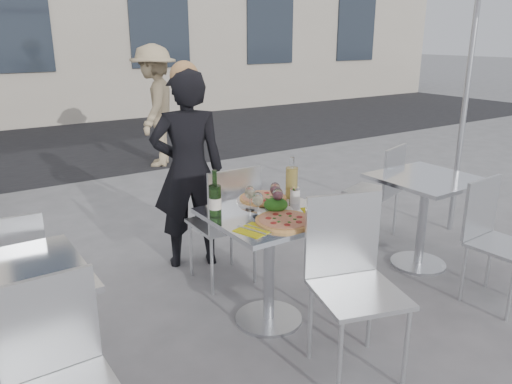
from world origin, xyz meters
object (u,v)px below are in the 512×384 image
side_chair_rnear (493,231)px  pizza_far (263,199)px  pedestrian_b (155,106)px  napkin_left (254,230)px  side_chair_lnear (59,369)px  wineglass_red_a (278,195)px  side_table_right (424,203)px  woman_diner (188,171)px  side_chair_lfar (11,270)px  wineglass_white_b (250,193)px  side_chair_rfar (382,184)px  salad_plate (276,206)px  pizza_near (285,221)px  wineglass_white_a (258,200)px  sugar_shaker (295,195)px  chair_near (351,270)px  chair_far (228,216)px  main_table (269,245)px  napkin_right (318,211)px  wine_bottle (215,199)px  side_table_left (9,316)px  carafe (292,182)px  wineglass_red_b (275,190)px

side_chair_rnear → pizza_far: size_ratio=2.47×
pedestrian_b → napkin_left: size_ratio=7.51×
side_chair_lnear → wineglass_red_a: size_ratio=5.65×
side_table_right → woman_diner: 1.88m
side_chair_lfar → side_chair_lnear: 1.09m
wineglass_white_b → napkin_left: 0.36m
side_chair_rfar → salad_plate: 1.71m
side_chair_rnear → wineglass_red_a: 1.56m
pedestrian_b → pizza_near: 4.59m
wineglass_white_a → sugar_shaker: bearing=13.6°
chair_near → side_chair_lfar: (-1.53, 1.17, -0.07)m
chair_far → wineglass_white_b: 0.56m
pedestrian_b → woman_diner: bearing=14.0°
side_chair_rnear → main_table: bearing=154.3°
chair_near → pizza_near: bearing=124.7°
sugar_shaker → napkin_right: bearing=-86.8°
side_chair_rnear → pedestrian_b: bearing=91.9°
side_chair_rfar → salad_plate: (-1.59, -0.57, 0.27)m
wine_bottle → napkin_left: wine_bottle is taller
sugar_shaker → main_table: bearing=-163.5°
side_table_right → side_table_left: bearing=180.0°
side_chair_lfar → pedestrian_b: (2.47, 3.71, 0.33)m
salad_plate → side_chair_rfar: bearing=19.7°
side_table_left → napkin_left: napkin_left is taller
napkin_left → napkin_right: 0.50m
chair_near → wineglass_white_a: (-0.21, 0.59, 0.28)m
wine_bottle → side_chair_lnear: bearing=-149.3°
side_table_left → pizza_far: 1.63m
side_chair_rnear → salad_plate: 1.55m
side_chair_lfar → side_chair_rfar: bearing=-173.9°
side_chair_rfar → pizza_far: 1.61m
side_table_right → wine_bottle: size_ratio=2.54×
chair_far → salad_plate: chair_far is taller
side_chair_lnear → wineglass_white_b: (1.34, 0.64, 0.33)m
woman_diner → pedestrian_b: (1.08, 3.21, 0.06)m
salad_plate → wine_bottle: bearing=162.5°
pizza_near → wineglass_red_a: (0.07, 0.17, 0.10)m
carafe → chair_far: bearing=119.6°
chair_far → sugar_shaker: 0.60m
pizza_far → wine_bottle: bearing=-167.8°
sugar_shaker → wineglass_red_b: bearing=171.2°
side_table_left → wineglass_white_a: bearing=-0.4°
pedestrian_b → carafe: pedestrian_b is taller
sugar_shaker → pizza_near: bearing=-137.4°
sugar_shaker → napkin_right: 0.23m
chair_near → wineglass_red_a: chair_near is taller
napkin_right → main_table: bearing=173.9°
wineglass_white_b → napkin_left: wineglass_white_b is taller
side_table_right → side_chair_rfar: 0.60m
side_chair_rfar → napkin_left: bearing=4.4°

